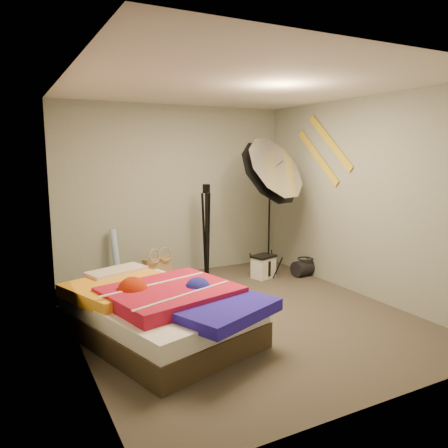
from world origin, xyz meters
TOP-DOWN VIEW (x-y plane):
  - floor at (0.00, 0.00)m, footprint 4.00×4.00m
  - ceiling at (0.00, 0.00)m, footprint 4.00×4.00m
  - wall_back at (0.00, 2.00)m, footprint 3.50×0.00m
  - wall_front at (0.00, -2.00)m, footprint 3.50×0.00m
  - wall_left at (-1.75, 0.00)m, footprint 0.00×4.00m
  - wall_right at (1.75, 0.00)m, footprint 0.00×4.00m
  - tote_bag at (-0.48, 1.45)m, footprint 0.43×0.29m
  - wrapping_roll at (-0.96, 1.81)m, footprint 0.14×0.24m
  - camera_case at (1.03, 1.15)m, footprint 0.36×0.30m
  - duffel_bag at (1.65, 0.96)m, footprint 0.41×0.27m
  - wall_stripe_upper at (1.73, 0.60)m, footprint 0.02×0.91m
  - wall_stripe_lower at (1.73, 0.85)m, footprint 0.02×0.91m
  - bed at (-1.01, -0.15)m, footprint 1.82×2.19m
  - photo_umbrella at (1.01, 1.00)m, footprint 1.14×0.96m
  - camera_tripod at (0.30, 1.54)m, footprint 0.09×0.09m

SIDE VIEW (x-z plane):
  - floor at x=0.00m, z-range 0.00..0.00m
  - duffel_bag at x=1.65m, z-range 0.00..0.23m
  - camera_case at x=1.03m, z-range 0.00..0.31m
  - tote_bag at x=-0.48m, z-range -0.01..0.41m
  - bed at x=-1.01m, z-range 0.00..0.54m
  - wrapping_roll at x=-0.96m, z-range 0.00..0.78m
  - camera_tripod at x=0.30m, z-range 0.10..1.47m
  - wall_back at x=0.00m, z-range -0.50..3.00m
  - wall_front at x=0.00m, z-range -0.50..3.00m
  - wall_left at x=-1.75m, z-range -0.75..3.25m
  - wall_right at x=1.75m, z-range -0.75..3.25m
  - photo_umbrella at x=1.01m, z-range 0.46..2.59m
  - wall_stripe_lower at x=1.73m, z-range 1.36..2.14m
  - wall_stripe_upper at x=1.73m, z-range 1.56..2.34m
  - ceiling at x=0.00m, z-range 2.50..2.50m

